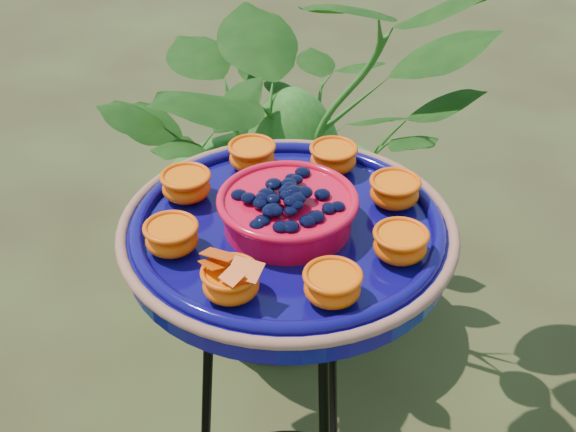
# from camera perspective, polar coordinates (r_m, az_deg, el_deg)

# --- Properties ---
(tripod_stand) EXTENTS (0.34, 0.35, 0.86)m
(tripod_stand) POSITION_cam_1_polar(r_m,az_deg,el_deg) (1.32, -0.02, -14.06)
(tripod_stand) COLOR black
(tripod_stand) RESTS_ON ground
(feeder_dish) EXTENTS (0.47, 0.47, 0.10)m
(feeder_dish) POSITION_cam_1_polar(r_m,az_deg,el_deg) (1.07, -0.02, -0.81)
(feeder_dish) COLOR #0C0756
(feeder_dish) RESTS_ON tripod_stand
(shrub_back_left) EXTENTS (1.17, 1.20, 1.02)m
(shrub_back_left) POSITION_cam_1_polar(r_m,az_deg,el_deg) (1.99, 0.32, 4.71)
(shrub_back_left) COLOR #1E5115
(shrub_back_left) RESTS_ON ground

